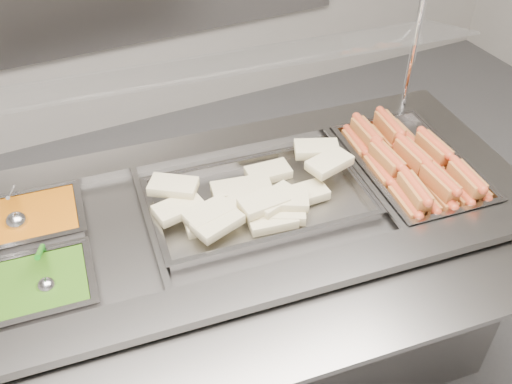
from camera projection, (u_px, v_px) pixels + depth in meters
name	position (u px, v px, depth m)	size (l,w,h in m)	color
steam_counter	(243.00, 291.00, 2.23)	(2.06, 1.09, 0.94)	slate
tray_rail	(302.00, 335.00, 1.57)	(1.91, 0.59, 0.05)	gray
sneeze_guard	(217.00, 68.00, 1.84)	(1.75, 0.50, 0.46)	silver
pan_hotdogs	(409.00, 171.00, 2.12)	(0.42, 0.61, 0.10)	gray
pan_wraps	(259.00, 203.00, 1.96)	(0.76, 0.50, 0.07)	gray
pan_beans	(34.00, 226.00, 1.89)	(0.34, 0.29, 0.10)	gray
pan_peas	(39.00, 293.00, 1.67)	(0.34, 0.29, 0.10)	gray
hotdogs_in_buns	(411.00, 163.00, 2.07)	(0.35, 0.57, 0.12)	#974A1F
tortilla_wraps	(254.00, 197.00, 1.92)	(0.72, 0.37, 0.10)	#C7BA85
ladle	(17.00, 220.00, 1.84)	(0.07, 0.21, 0.15)	#BCBCC2
serving_spoon	(46.00, 280.00, 1.64)	(0.06, 0.19, 0.15)	#BCBCC2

